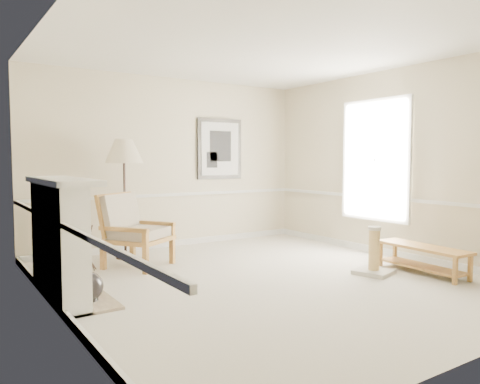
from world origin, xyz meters
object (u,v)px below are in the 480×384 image
bench (422,255)px  floor_lamp (124,155)px  floor_vase (88,288)px  armchair (131,227)px  scratching_post (374,259)px

bench → floor_lamp: bearing=133.4°
floor_vase → armchair: armchair is taller
floor_vase → scratching_post: size_ratio=1.46×
floor_vase → armchair: size_ratio=0.82×
scratching_post → armchair: bearing=138.1°
scratching_post → floor_lamp: bearing=130.4°
armchair → bench: 4.00m
floor_vase → scratching_post: bearing=-13.0°
floor_lamp → bench: 4.49m
armchair → bench: bearing=-74.3°
floor_lamp → scratching_post: size_ratio=2.88×
floor_lamp → scratching_post: bearing=-49.6°
floor_vase → scratching_post: 3.59m
floor_vase → scratching_post: (3.50, -0.81, 0.03)m
armchair → floor_lamp: 1.17m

